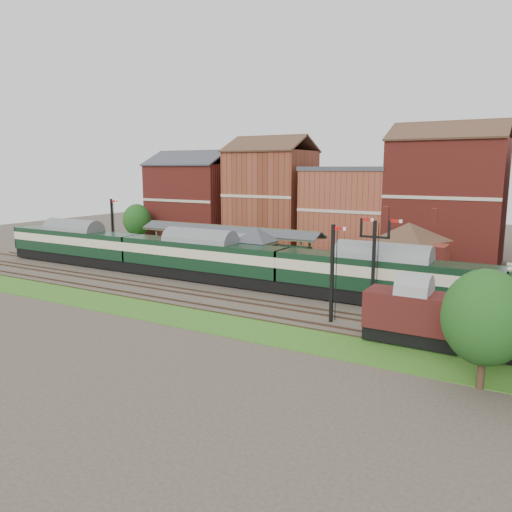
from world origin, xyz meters
The scene contains 18 objects.
ground centered at (0.00, 0.00, 0.00)m, with size 160.00×160.00×0.00m, color #473D33.
grass_back centered at (0.00, 16.00, 0.03)m, with size 90.00×4.50×0.06m, color #2D6619.
grass_front centered at (0.00, -12.00, 0.03)m, with size 90.00×5.00×0.06m, color #2D6619.
fence centered at (0.00, 18.00, 0.75)m, with size 90.00×0.12×1.50m, color #193823.
platform centered at (-5.00, 9.75, 0.50)m, with size 55.00×3.40×1.00m, color #2D2D2D.
signal_box centered at (-3.00, 3.25, 3.19)m, with size 5.40×5.40×6.00m.
brick_hut centered at (5.00, 3.25, 1.20)m, with size 3.20×2.64×2.94m.
station_building centered at (12.00, 9.75, 3.96)m, with size 8.10×8.10×5.90m.
canopy centered at (-11.00, 9.75, 4.58)m, with size 26.00×3.89×4.08m.
semaphore_bracket centered at (12.04, -2.50, 4.63)m, with size 3.60×0.25×8.18m.
semaphore_platform_end centered at (-29.98, 8.00, 4.16)m, with size 1.23×0.25×8.00m.
semaphore_siding centered at (10.02, -7.00, 4.16)m, with size 1.23×0.25×8.00m.
town_backdrop centered at (-0.18, 25.00, 7.00)m, with size 69.00×10.00×16.00m.
dmu_train centered at (-8.30, 0.00, 2.73)m, with size 61.34×3.22×4.71m.
platform_railcar centered at (-6.46, 6.50, 2.23)m, with size 16.43×2.59×3.78m.
goods_van_a centered at (16.93, -9.00, 2.24)m, with size 6.53×2.83×3.96m.
tree_far centered at (22.03, -14.46, 4.18)m, with size 4.75×4.75×6.92m.
tree_back centered at (-33.34, 16.61, 4.01)m, with size 4.54×4.54×6.63m.
Camera 1 is at (24.40, -43.94, 12.37)m, focal length 35.00 mm.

